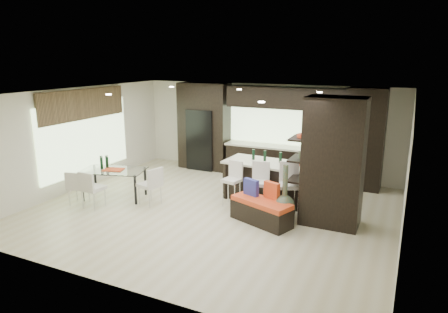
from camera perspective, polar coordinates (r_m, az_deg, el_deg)
The scene contains 22 objects.
ground at distance 9.39m, azimuth -1.58°, elevation -7.63°, with size 8.00×8.00×0.00m, color beige.
back_wall at distance 12.14m, azimuth 5.88°, elevation 3.92°, with size 8.00×0.02×2.70m, color beige.
left_wall at distance 11.33m, azimuth -20.01°, elevation 2.41°, with size 0.02×7.00×2.70m, color beige.
right_wall at distance 8.06m, azimuth 24.67°, elevation -2.50°, with size 0.02×7.00×2.70m, color beige.
ceiling at distance 8.76m, azimuth -1.70°, elevation 9.02°, with size 8.00×7.00×0.02m, color white.
window_left at distance 11.44m, azimuth -19.17°, elevation 2.59°, with size 0.04×3.20×1.90m, color #B2D199.
window_back at distance 11.88m, azimuth 8.57°, elevation 4.60°, with size 3.40×0.04×1.20m, color #B2D199.
stone_accent at distance 11.28m, azimuth -19.42°, elevation 7.06°, with size 0.08×3.00×0.80m, color brown.
ceiling_spots at distance 8.98m, azimuth -0.97°, elevation 9.02°, with size 4.00×3.00×0.02m, color white.
back_cabinetry at distance 11.67m, azimuth 7.65°, elevation 3.46°, with size 6.80×0.68×2.70m, color black.
refrigerator at distance 12.62m, azimuth -2.91°, elevation 2.52°, with size 0.90×0.68×1.90m, color black.
partition_column at distance 8.55m, azimuth 15.36°, elevation -0.80°, with size 1.20×0.80×2.70m, color black.
kitchen_island at distance 9.95m, azimuth 6.67°, elevation -3.54°, with size 2.30×0.99×0.96m, color black.
stool_left at distance 9.51m, azimuth 1.09°, elevation -4.56°, with size 0.38×0.38×0.87m, color silver.
stool_mid at distance 9.24m, azimuth 5.06°, elevation -5.02°, with size 0.40×0.40×0.91m, color silver.
stool_right at distance 9.01m, azimuth 9.26°, elevation -5.44°, with size 0.43×0.43×0.98m, color silver.
bench at distance 8.63m, azimuth 5.35°, elevation -7.81°, with size 1.36×0.52×0.52m, color black.
floor_vase at distance 8.52m, azimuth 8.67°, elevation -5.43°, with size 0.48×0.48×1.30m, color #414E38, non-canonical shape.
dining_table at distance 10.41m, azimuth -15.38°, elevation -3.81°, with size 1.53×0.86×0.73m, color white.
chair_near at distance 9.88m, azimuth -18.15°, elevation -4.67°, with size 0.45×0.45×0.83m, color silver.
chair_far at distance 10.22m, azimuth -20.05°, elevation -4.36°, with size 0.42×0.42×0.78m, color silver.
chair_end at distance 9.74m, azimuth -10.56°, elevation -4.36°, with size 0.47×0.47×0.86m, color silver.
Camera 1 is at (3.96, -7.77, 3.46)m, focal length 32.00 mm.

